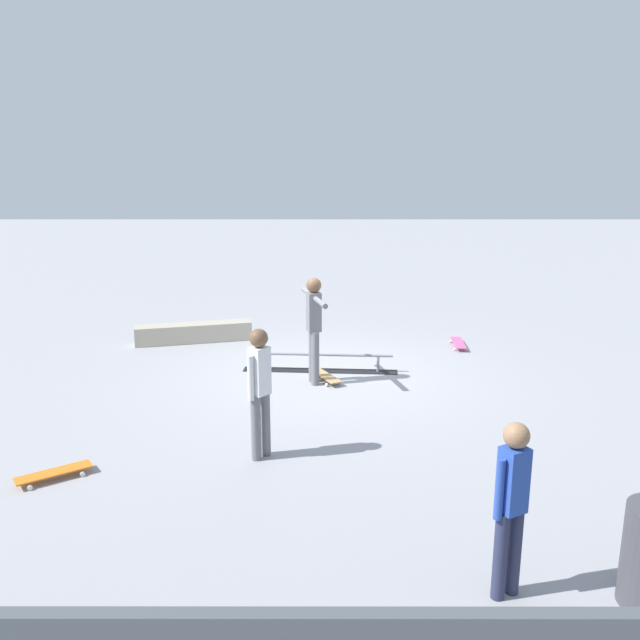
# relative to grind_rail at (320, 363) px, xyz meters

# --- Properties ---
(ground_plane) EXTENTS (60.00, 60.00, 0.00)m
(ground_plane) POSITION_rel_grind_rail_xyz_m (-0.09, 0.23, -0.13)
(ground_plane) COLOR #9E9EA3
(grind_rail) EXTENTS (2.58, 0.41, 0.31)m
(grind_rail) POSITION_rel_grind_rail_xyz_m (0.00, 0.00, 0.00)
(grind_rail) COLOR black
(grind_rail) RESTS_ON ground_plane
(skate_ledge) EXTENTS (2.24, 0.93, 0.36)m
(skate_ledge) POSITION_rel_grind_rail_xyz_m (2.45, -1.82, 0.05)
(skate_ledge) COLOR #B2A893
(skate_ledge) RESTS_ON ground_plane
(skater_main) EXTENTS (0.42, 1.33, 1.69)m
(skater_main) POSITION_rel_grind_rail_xyz_m (0.09, 0.60, 0.85)
(skater_main) COLOR slate
(skater_main) RESTS_ON ground_plane
(skateboard_main) EXTENTS (0.54, 0.80, 0.09)m
(skateboard_main) POSITION_rel_grind_rail_xyz_m (-0.08, 0.47, -0.06)
(skateboard_main) COLOR tan
(skateboard_main) RESTS_ON ground_plane
(bystander_blue_shirt) EXTENTS (0.33, 0.24, 1.48)m
(bystander_blue_shirt) POSITION_rel_grind_rail_xyz_m (-1.49, 5.74, 0.70)
(bystander_blue_shirt) COLOR #2D3351
(bystander_blue_shirt) RESTS_ON ground_plane
(bystander_white_shirt) EXTENTS (0.28, 0.32, 1.57)m
(bystander_white_shirt) POSITION_rel_grind_rail_xyz_m (0.69, 3.24, 0.75)
(bystander_white_shirt) COLOR slate
(bystander_white_shirt) RESTS_ON ground_plane
(loose_skateboard_pink) EXTENTS (0.29, 0.81, 0.09)m
(loose_skateboard_pink) POSITION_rel_grind_rail_xyz_m (-2.62, -1.47, -0.06)
(loose_skateboard_pink) COLOR #E05993
(loose_skateboard_pink) RESTS_ON ground_plane
(loose_skateboard_orange) EXTENTS (0.77, 0.62, 0.09)m
(loose_skateboard_orange) POSITION_rel_grind_rail_xyz_m (2.92, 3.79, -0.06)
(loose_skateboard_orange) COLOR orange
(loose_skateboard_orange) RESTS_ON ground_plane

